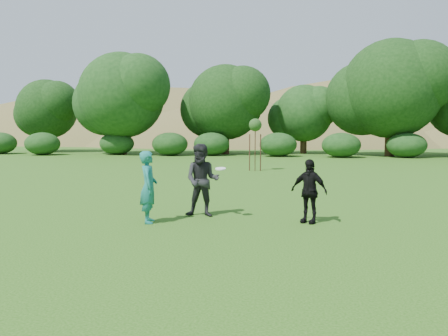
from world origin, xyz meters
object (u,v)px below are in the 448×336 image
object	(u,v)px
player_teal	(149,187)
sapling	(255,126)
player_grey	(202,180)
player_black	(309,191)

from	to	relation	value
player_teal	sapling	distance (m)	13.80
player_grey	player_black	distance (m)	2.75
player_grey	player_teal	bearing A→B (deg)	-140.92
sapling	player_black	bearing A→B (deg)	-79.36
player_grey	sapling	bearing A→B (deg)	88.13
player_grey	sapling	distance (m)	12.78
player_black	sapling	bearing A→B (deg)	125.88
player_black	player_grey	bearing A→B (deg)	-162.12
player_teal	player_grey	bearing A→B (deg)	-66.43
player_grey	player_black	xyz separation A→B (m)	(2.72, -0.35, -0.17)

